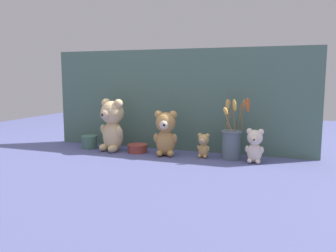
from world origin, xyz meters
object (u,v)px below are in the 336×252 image
(teddy_bear_tiny, at_px, (203,145))
(decorative_tin_tall, at_px, (90,142))
(decorative_tin_short, at_px, (138,148))
(flower_vase, at_px, (232,140))
(teddy_bear_large, at_px, (112,124))
(teddy_bear_medium, at_px, (166,132))
(teddy_bear_small, at_px, (255,145))

(teddy_bear_tiny, xyz_separation_m, decorative_tin_tall, (-0.71, 0.01, -0.03))
(decorative_tin_short, bearing_deg, teddy_bear_tiny, 0.06)
(teddy_bear_tiny, height_order, flower_vase, flower_vase)
(teddy_bear_large, xyz_separation_m, teddy_bear_tiny, (0.54, 0.01, -0.09))
(teddy_bear_tiny, bearing_deg, flower_vase, 7.63)
(teddy_bear_medium, distance_m, decorative_tin_short, 0.21)
(flower_vase, bearing_deg, teddy_bear_medium, -173.06)
(teddy_bear_medium, bearing_deg, decorative_tin_tall, 176.33)
(teddy_bear_large, xyz_separation_m, teddy_bear_medium, (0.34, -0.01, -0.03))
(teddy_bear_small, bearing_deg, teddy_bear_large, 179.18)
(teddy_bear_small, height_order, teddy_bear_tiny, teddy_bear_small)
(teddy_bear_large, relative_size, teddy_bear_tiny, 2.31)
(flower_vase, height_order, decorative_tin_tall, flower_vase)
(decorative_tin_tall, bearing_deg, teddy_bear_small, -1.95)
(teddy_bear_medium, height_order, teddy_bear_tiny, teddy_bear_medium)
(teddy_bear_large, height_order, flower_vase, flower_vase)
(teddy_bear_large, xyz_separation_m, flower_vase, (0.69, 0.03, -0.06))
(teddy_bear_large, bearing_deg, teddy_bear_tiny, 1.35)
(decorative_tin_tall, bearing_deg, teddy_bear_tiny, -0.72)
(teddy_bear_medium, relative_size, teddy_bear_tiny, 1.89)
(teddy_bear_large, height_order, teddy_bear_small, teddy_bear_large)
(teddy_bear_small, bearing_deg, flower_vase, 159.99)
(teddy_bear_medium, bearing_deg, decorative_tin_short, 172.70)
(teddy_bear_tiny, bearing_deg, teddy_bear_medium, -173.55)
(teddy_bear_large, bearing_deg, teddy_bear_small, -0.82)
(teddy_bear_medium, bearing_deg, teddy_bear_small, -0.12)
(teddy_bear_small, relative_size, decorative_tin_tall, 1.83)
(teddy_bear_medium, distance_m, decorative_tin_tall, 0.51)
(teddy_bear_small, relative_size, teddy_bear_tiny, 1.32)
(teddy_bear_large, relative_size, decorative_tin_short, 2.62)
(teddy_bear_tiny, xyz_separation_m, decorative_tin_short, (-0.39, -0.00, -0.05))
(teddy_bear_large, distance_m, teddy_bear_tiny, 0.55)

